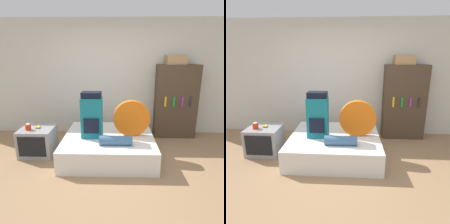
% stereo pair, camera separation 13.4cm
% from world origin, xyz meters
% --- Properties ---
extents(ground_plane, '(16.00, 16.00, 0.00)m').
position_xyz_m(ground_plane, '(0.00, 0.00, 0.00)').
color(ground_plane, '#997551').
extents(wall_back, '(8.00, 0.05, 2.60)m').
position_xyz_m(wall_back, '(0.00, 2.02, 1.30)').
color(wall_back, silver).
rests_on(wall_back, ground_plane).
extents(bed, '(1.63, 1.48, 0.39)m').
position_xyz_m(bed, '(-0.06, 0.83, 0.19)').
color(bed, white).
rests_on(bed, ground_plane).
extents(backpack, '(0.37, 0.26, 0.82)m').
position_xyz_m(backpack, '(-0.36, 0.76, 0.79)').
color(backpack, '#14707F').
rests_on(backpack, bed).
extents(tent_bag, '(0.66, 0.11, 0.66)m').
position_xyz_m(tent_bag, '(0.35, 0.86, 0.72)').
color(tent_bag, orange).
rests_on(tent_bag, bed).
extents(sleeping_roll, '(0.54, 0.16, 0.16)m').
position_xyz_m(sleeping_roll, '(0.07, 0.43, 0.47)').
color(sleeping_roll, '#3D668E').
rests_on(sleeping_roll, bed).
extents(television, '(0.61, 0.57, 0.51)m').
position_xyz_m(television, '(-1.40, 0.83, 0.26)').
color(television, '#939399').
rests_on(television, ground_plane).
extents(canister, '(0.10, 0.10, 0.12)m').
position_xyz_m(canister, '(-1.52, 0.75, 0.57)').
color(canister, red).
rests_on(canister, television).
extents(banana_bunch, '(0.11, 0.14, 0.04)m').
position_xyz_m(banana_bunch, '(-1.38, 0.87, 0.53)').
color(banana_bunch, yellow).
rests_on(banana_bunch, television).
extents(bookshelf, '(0.90, 0.37, 1.63)m').
position_xyz_m(bookshelf, '(1.40, 1.80, 0.81)').
color(bookshelf, '#473828').
rests_on(bookshelf, ground_plane).
extents(cardboard_box, '(0.41, 0.31, 0.19)m').
position_xyz_m(cardboard_box, '(1.33, 1.82, 1.72)').
color(cardboard_box, '#A88456').
rests_on(cardboard_box, bookshelf).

